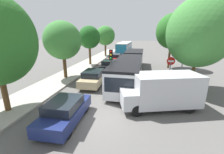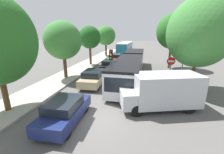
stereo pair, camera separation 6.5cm
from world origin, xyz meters
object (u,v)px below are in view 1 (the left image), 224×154
white_van (163,90)px  tree_right_mid (172,32)px  articulated_bus (131,64)px  queued_car_black (109,65)px  queued_car_red (115,58)px  tree_left_mid (62,41)px  tree_left_distant (105,36)px  tree_left_far (89,38)px  tree_right_near (199,33)px  no_entry_sign (170,68)px  direction_sign_post (183,57)px  queued_car_navy (65,111)px  city_bus_rear (125,46)px  queued_car_tan (93,78)px  traffic_light (111,60)px

white_van → tree_right_mid: (2.52, 12.69, 3.66)m
articulated_bus → queued_car_black: (-2.96, 1.78, -0.65)m
queued_car_red → tree_left_mid: 11.41m
queued_car_black → tree_left_distant: tree_left_distant is taller
queued_car_black → tree_left_far: 5.86m
articulated_bus → tree_right_near: 7.53m
tree_left_distant → tree_right_near: (11.92, -19.05, 0.61)m
no_entry_sign → direction_sign_post: bearing=145.2°
tree_left_mid → queued_car_navy: bearing=-62.7°
queued_car_navy → queued_car_red: 18.14m
white_van → tree_right_mid: 13.45m
no_entry_sign → tree_right_near: 3.46m
queued_car_red → tree_left_mid: size_ratio=0.70×
city_bus_rear → queued_car_tan: (-0.15, -27.18, -0.72)m
queued_car_black → tree_right_near: (8.39, -5.71, 4.09)m
white_van → tree_left_distant: (-8.99, 22.84, 2.95)m
queued_car_red → tree_left_distant: tree_left_distant is taller
articulated_bus → queued_car_tan: bearing=-36.5°
queued_car_navy → no_entry_sign: bearing=-44.9°
articulated_bus → no_entry_sign: 5.21m
queued_car_navy → tree_right_mid: 17.82m
white_van → tree_left_mid: bearing=-45.5°
no_entry_sign → queued_car_red: bearing=-149.7°
queued_car_black → queued_car_red: (-0.14, 5.94, 0.02)m
queued_car_red → traffic_light: 12.23m
direction_sign_post → tree_right_near: tree_right_near is taller
white_van → tree_left_mid: tree_left_mid is taller
city_bus_rear → no_entry_sign: no_entry_sign is taller
queued_car_tan → white_van: (5.77, -3.59, 0.51)m
articulated_bus → queued_car_navy: size_ratio=4.09×
direction_sign_post → city_bus_rear: bearing=-72.4°
queued_car_navy → queued_car_black: (-0.06, 12.20, 0.03)m
queued_car_navy → traffic_light: 6.55m
queued_car_tan → tree_left_far: bearing=20.0°
articulated_bus → queued_car_tan: articulated_bus is taller
tree_left_distant → queued_car_tan: bearing=-80.5°
traffic_light → direction_sign_post: bearing=104.4°
traffic_light → tree_right_mid: tree_right_mid is taller
tree_left_far → tree_right_mid: (11.68, 0.15, 0.80)m
articulated_bus → tree_right_near: tree_right_near is taller
articulated_bus → tree_left_far: 8.67m
white_van → direction_sign_post: size_ratio=1.49×
queued_car_navy → tree_left_distant: (-3.59, 25.54, 3.51)m
white_van → tree_left_far: size_ratio=0.91×
tree_left_mid → tree_left_far: tree_left_mid is taller
queued_car_black → white_van: size_ratio=0.76×
queued_car_navy → tree_left_far: (-3.76, 15.24, 3.41)m
queued_car_navy → white_van: (5.40, 2.70, 0.55)m
queued_car_tan → traffic_light: bearing=-95.7°
queued_car_navy → no_entry_sign: 9.39m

